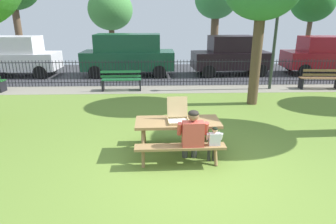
% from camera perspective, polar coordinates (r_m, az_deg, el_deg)
% --- Properties ---
extents(ground, '(28.00, 11.63, 0.02)m').
position_cam_1_polar(ground, '(7.23, 3.78, -5.23)').
color(ground, olive).
extents(cobblestone_walkway, '(28.00, 1.40, 0.01)m').
position_cam_1_polar(cobblestone_walkway, '(12.07, 1.38, 4.53)').
color(cobblestone_walkway, gray).
extents(street_asphalt, '(28.00, 6.01, 0.01)m').
position_cam_1_polar(street_asphalt, '(15.69, 0.58, 7.74)').
color(street_asphalt, '#38383D').
extents(picnic_table_foreground, '(1.83, 1.51, 0.79)m').
position_cam_1_polar(picnic_table_foreground, '(6.19, 1.93, -3.25)').
color(picnic_table_foreground, '#977447').
rests_on(picnic_table_foreground, ground).
extents(pizza_box_open, '(0.46, 0.52, 0.48)m').
position_cam_1_polar(pizza_box_open, '(6.10, 1.98, -0.70)').
color(pizza_box_open, tan).
rests_on(pizza_box_open, picnic_table_foreground).
extents(adult_at_table, '(0.61, 0.60, 1.19)m').
position_cam_1_polar(adult_at_table, '(5.73, 4.83, -4.47)').
color(adult_at_table, '#434343').
rests_on(adult_at_table, ground).
extents(child_at_table, '(0.33, 0.32, 0.84)m').
position_cam_1_polar(child_at_table, '(5.84, 9.05, -5.78)').
color(child_at_table, '#353535').
rests_on(child_at_table, ground).
extents(iron_fence_streetside, '(19.76, 0.03, 1.13)m').
position_cam_1_polar(iron_fence_streetside, '(12.63, 1.21, 7.83)').
color(iron_fence_streetside, black).
rests_on(iron_fence_streetside, ground).
extents(park_bench_center, '(1.61, 0.51, 0.85)m').
position_cam_1_polar(park_bench_center, '(11.91, -9.24, 6.18)').
color(park_bench_center, '#1F6837').
rests_on(park_bench_center, ground).
extents(park_bench_right, '(1.63, 0.57, 0.85)m').
position_cam_1_polar(park_bench_right, '(13.63, 27.95, 5.80)').
color(park_bench_right, brown).
rests_on(park_bench_right, ground).
extents(lamp_post_walkway, '(0.28, 0.28, 4.73)m').
position_cam_1_polar(lamp_post_walkway, '(12.56, 20.88, 17.01)').
color(lamp_post_walkway, '#2D382D').
rests_on(lamp_post_walkway, ground).
extents(parked_car_left, '(3.91, 1.84, 1.98)m').
position_cam_1_polar(parked_car_left, '(16.53, -27.64, 9.81)').
color(parked_car_left, silver).
rests_on(parked_car_left, ground).
extents(parked_car_center, '(4.61, 1.97, 2.08)m').
position_cam_1_polar(parked_car_center, '(15.03, -7.83, 11.36)').
color(parked_car_center, '#174830').
rests_on(parked_car_center, ground).
extents(parked_car_right, '(3.99, 2.01, 1.98)m').
position_cam_1_polar(parked_car_right, '(15.44, 12.39, 10.97)').
color(parked_car_right, black).
rests_on(parked_car_right, ground).
extents(parked_car_far_right, '(4.48, 2.07, 1.94)m').
position_cam_1_polar(parked_car_far_right, '(17.40, 29.08, 9.90)').
color(parked_car_far_right, maroon).
rests_on(parked_car_far_right, ground).
extents(far_tree_midleft, '(2.90, 2.90, 4.64)m').
position_cam_1_polar(far_tree_midleft, '(20.26, -11.36, 19.20)').
color(far_tree_midleft, brown).
rests_on(far_tree_midleft, ground).
extents(far_tree_center, '(2.77, 2.77, 5.24)m').
position_cam_1_polar(far_tree_center, '(20.42, 9.50, 20.95)').
color(far_tree_center, brown).
rests_on(far_tree_center, ground).
extents(far_tree_midright, '(2.85, 2.85, 5.12)m').
position_cam_1_polar(far_tree_midright, '(22.57, 26.81, 18.85)').
color(far_tree_midright, brown).
rests_on(far_tree_midright, ground).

